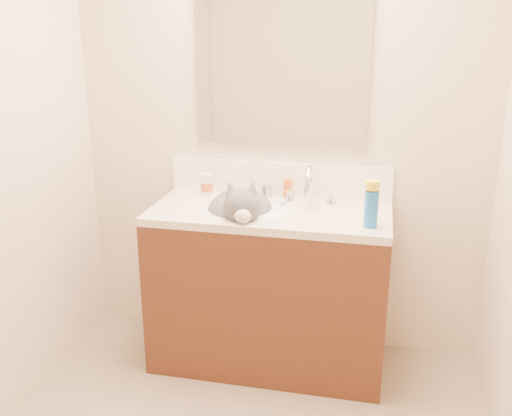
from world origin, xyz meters
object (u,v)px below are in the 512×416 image
at_px(amber_bottle, 288,188).
at_px(silver_jar, 266,191).
at_px(cat, 241,212).
at_px(spray_can, 371,209).
at_px(vanity_cabinet, 269,291).
at_px(pill_bottle, 207,184).
at_px(faucet, 309,188).
at_px(basin, 245,223).

bearing_deg(amber_bottle, silver_jar, -179.82).
bearing_deg(cat, spray_can, -27.43).
relative_size(cat, silver_jar, 7.89).
height_order(vanity_cabinet, amber_bottle, amber_bottle).
bearing_deg(vanity_cabinet, spray_can, -16.77).
height_order(pill_bottle, amber_bottle, pill_bottle).
xyz_separation_m(vanity_cabinet, spray_can, (0.50, -0.15, 0.54)).
height_order(vanity_cabinet, faucet, faucet).
relative_size(cat, pill_bottle, 4.34).
bearing_deg(faucet, basin, -150.88).
bearing_deg(faucet, cat, -152.24).
relative_size(basin, amber_bottle, 4.20).
xyz_separation_m(basin, pill_bottle, (-0.26, 0.21, 0.13)).
distance_m(vanity_cabinet, spray_can, 0.75).
bearing_deg(pill_bottle, cat, -41.33).
bearing_deg(basin, faucet, 29.12).
height_order(faucet, amber_bottle, faucet).
height_order(basin, faucet, faucet).
height_order(faucet, silver_jar, faucet).
xyz_separation_m(vanity_cabinet, faucet, (0.18, 0.14, 0.54)).
distance_m(basin, pill_bottle, 0.36).
bearing_deg(spray_can, vanity_cabinet, 163.23).
bearing_deg(cat, vanity_cabinet, -4.18).
xyz_separation_m(basin, silver_jar, (0.06, 0.25, 0.10)).
bearing_deg(basin, vanity_cabinet, 14.04).
xyz_separation_m(vanity_cabinet, silver_jar, (-0.06, 0.22, 0.48)).
bearing_deg(silver_jar, spray_can, -33.29).
distance_m(cat, silver_jar, 0.27).
height_order(cat, amber_bottle, cat).
relative_size(cat, amber_bottle, 4.72).
bearing_deg(basin, pill_bottle, 141.41).
relative_size(pill_bottle, amber_bottle, 1.09).
relative_size(vanity_cabinet, faucet, 4.29).
bearing_deg(faucet, vanity_cabinet, -142.71).
height_order(cat, spray_can, cat).
relative_size(vanity_cabinet, basin, 2.67).
xyz_separation_m(vanity_cabinet, basin, (-0.12, -0.03, 0.38)).
bearing_deg(faucet, amber_bottle, 147.23).
distance_m(basin, silver_jar, 0.27).
bearing_deg(vanity_cabinet, basin, -165.96).
xyz_separation_m(faucet, silver_jar, (-0.24, 0.08, -0.05)).
relative_size(vanity_cabinet, spray_can, 7.01).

